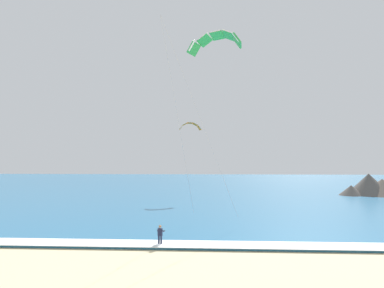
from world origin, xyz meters
name	(u,v)px	position (x,y,z in m)	size (l,w,h in m)	color
sea	(211,186)	(0.00, 73.87, 0.10)	(200.00, 120.00, 0.20)	teal
surf_foam	(208,244)	(0.00, 14.87, 0.22)	(200.00, 2.38, 0.04)	white
surfboard	(160,246)	(-3.79, 14.79, 0.03)	(0.78, 1.47, 0.09)	#239EC6
kitesurfer	(160,235)	(-3.79, 14.81, 0.94)	(0.61, 0.60, 1.69)	#191E38
kite_primary	(216,41)	(0.70, 23.16, 19.12)	(7.19, 9.62, 18.96)	green
kite_distant	(190,125)	(-3.37, 46.36, 12.53)	(3.83, 1.82, 1.39)	orange
headland_right	(371,187)	(29.69, 53.64, 1.62)	(12.55, 11.32, 4.12)	#56514C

